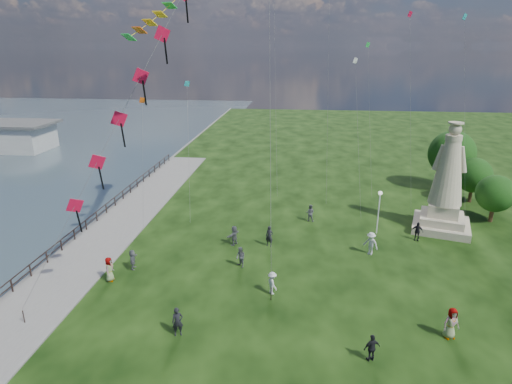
# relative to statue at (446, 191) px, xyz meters

# --- Properties ---
(waterfront) EXTENTS (200.00, 200.00, 1.51)m
(waterfront) POSITION_rel_statue_xyz_m (-29.77, -6.80, -3.62)
(waterfront) COLOR #33454D
(waterfront) RESTS_ON ground
(statue) EXTENTS (5.75, 5.75, 9.42)m
(statue) POSITION_rel_statue_xyz_m (0.00, 0.00, 0.00)
(statue) COLOR tan
(statue) RESTS_ON ground
(lamppost) EXTENTS (0.35, 0.35, 3.83)m
(lamppost) POSITION_rel_statue_xyz_m (-5.76, -1.56, -0.80)
(lamppost) COLOR silver
(lamppost) RESTS_ON ground
(tree_row) EXTENTS (5.27, 13.71, 6.59)m
(tree_row) POSITION_rel_statue_xyz_m (4.46, 9.09, 0.01)
(tree_row) COLOR #382314
(tree_row) RESTS_ON ground
(person_0) EXTENTS (0.73, 0.62, 1.69)m
(person_0) POSITION_rel_statue_xyz_m (-18.91, -16.78, -2.71)
(person_0) COLOR black
(person_0) RESTS_ON ground
(person_1) EXTENTS (0.86, 0.87, 1.56)m
(person_1) POSITION_rel_statue_xyz_m (-16.56, -8.72, -2.78)
(person_1) COLOR #595960
(person_1) RESTS_ON ground
(person_2) EXTENTS (0.96, 1.12, 1.55)m
(person_2) POSITION_rel_statue_xyz_m (-14.02, -12.02, -2.79)
(person_2) COLOR silver
(person_2) RESTS_ON ground
(person_3) EXTENTS (1.00, 0.77, 1.53)m
(person_3) POSITION_rel_statue_xyz_m (-8.54, -17.72, -2.79)
(person_3) COLOR black
(person_3) RESTS_ON ground
(person_4) EXTENTS (1.01, 0.76, 1.83)m
(person_4) POSITION_rel_statue_xyz_m (-3.97, -15.39, -2.64)
(person_4) COLOR #595960
(person_4) RESTS_ON ground
(person_5) EXTENTS (0.83, 1.46, 1.48)m
(person_5) POSITION_rel_statue_xyz_m (-24.24, -9.80, -2.82)
(person_5) COLOR #595960
(person_5) RESTS_ON ground
(person_6) EXTENTS (0.70, 0.55, 1.69)m
(person_6) POSITION_rel_statue_xyz_m (-14.75, -5.05, -2.71)
(person_6) COLOR black
(person_6) RESTS_ON ground
(person_7) EXTENTS (0.86, 0.62, 1.61)m
(person_7) POSITION_rel_statue_xyz_m (-11.44, 0.54, -2.75)
(person_7) COLOR #595960
(person_7) RESTS_ON ground
(person_8) EXTENTS (1.31, 1.18, 1.82)m
(person_8) POSITION_rel_statue_xyz_m (-6.89, -5.65, -2.65)
(person_8) COLOR silver
(person_8) RESTS_ON ground
(person_9) EXTENTS (1.04, 0.75, 1.59)m
(person_9) POSITION_rel_statue_xyz_m (-2.69, -2.63, -2.76)
(person_9) COLOR black
(person_9) RESTS_ON ground
(person_10) EXTENTS (0.56, 0.87, 1.73)m
(person_10) POSITION_rel_statue_xyz_m (-25.18, -11.59, -2.69)
(person_10) COLOR #595960
(person_10) RESTS_ON ground
(person_11) EXTENTS (1.26, 1.65, 1.63)m
(person_11) POSITION_rel_statue_xyz_m (-17.59, -5.11, -2.74)
(person_11) COLOR #595960
(person_11) RESTS_ON ground
(red_kite_train) EXTENTS (9.85, 9.35, 21.16)m
(red_kite_train) POSITION_rel_statue_xyz_m (-22.12, -11.16, 9.62)
(red_kite_train) COLOR black
(red_kite_train) RESTS_ON ground
(small_kites) EXTENTS (29.37, 15.94, 33.24)m
(small_kites) POSITION_rel_statue_xyz_m (-10.91, 6.68, 10.90)
(small_kites) COLOR teal
(small_kites) RESTS_ON ground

